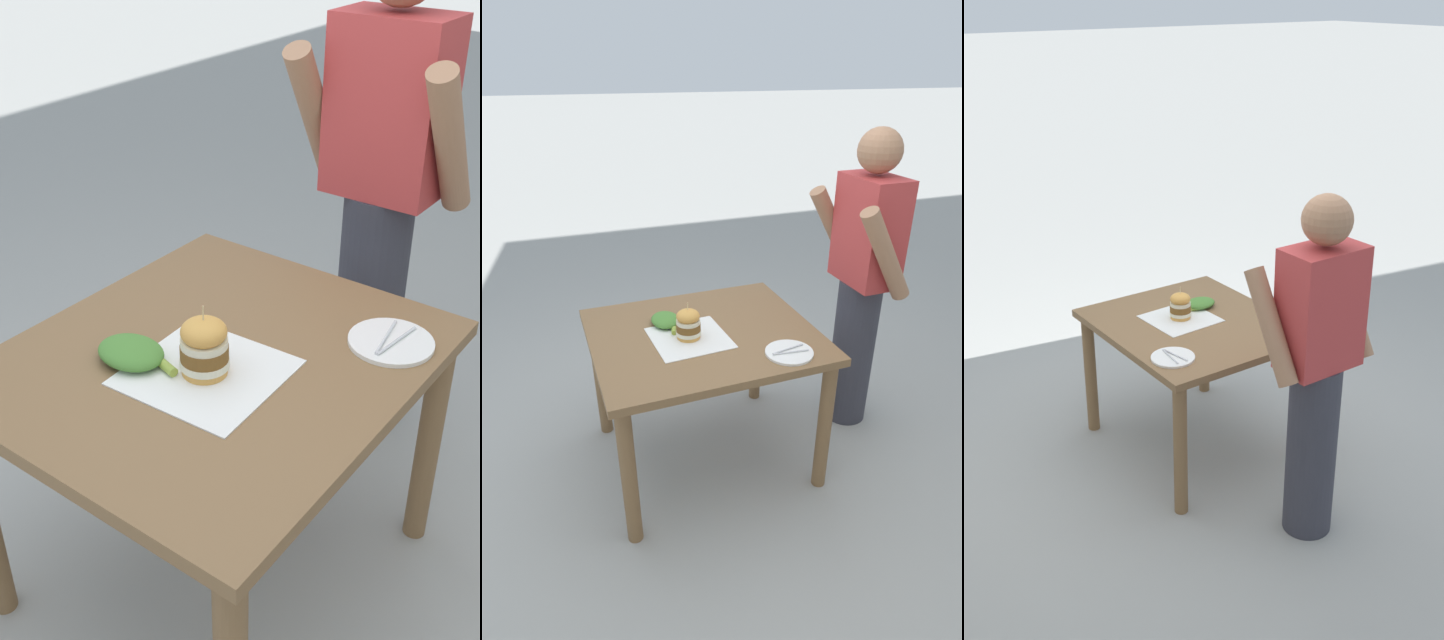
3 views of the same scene
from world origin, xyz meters
TOP-DOWN VIEW (x-y plane):
  - ground_plane at (0.00, 0.00)m, footprint 80.00×80.00m
  - patio_table at (0.00, 0.00)m, footprint 0.94×1.08m
  - serving_paper at (0.03, -0.08)m, footprint 0.37×0.37m
  - sandwich at (0.03, -0.08)m, footprint 0.12×0.12m
  - pickle_spear at (-0.06, -0.13)m, footprint 0.10×0.05m
  - side_plate_with_forks at (0.33, 0.30)m, footprint 0.22×0.22m
  - side_salad at (-0.15, -0.15)m, footprint 0.18×0.14m
  - diner_across_table at (-0.04, 0.93)m, footprint 0.55×0.35m

SIDE VIEW (x-z plane):
  - ground_plane at x=0.00m, z-range 0.00..0.00m
  - patio_table at x=0.00m, z-range 0.27..1.05m
  - serving_paper at x=0.03m, z-range 0.78..0.78m
  - side_plate_with_forks at x=0.33m, z-range 0.77..0.79m
  - pickle_spear at x=-0.06m, z-range 0.78..0.81m
  - side_salad at x=-0.15m, z-range 0.78..0.83m
  - sandwich at x=0.03m, z-range 0.76..0.95m
  - diner_across_table at x=-0.04m, z-range 0.04..1.73m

